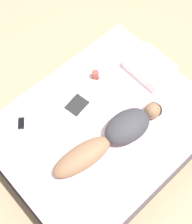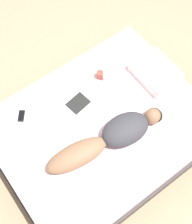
# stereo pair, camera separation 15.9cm
# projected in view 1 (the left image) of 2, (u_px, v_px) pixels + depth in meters

# --- Properties ---
(ground_plane) EXTENTS (12.00, 12.00, 0.00)m
(ground_plane) POSITION_uv_depth(u_px,v_px,m) (102.00, 139.00, 3.70)
(ground_plane) COLOR #9E8466
(bed) EXTENTS (1.76, 2.23, 0.47)m
(bed) POSITION_uv_depth(u_px,v_px,m) (102.00, 132.00, 3.49)
(bed) COLOR #383333
(bed) RESTS_ON ground_plane
(person) EXTENTS (0.45, 1.32, 0.22)m
(person) POSITION_uv_depth(u_px,v_px,m) (114.00, 136.00, 3.11)
(person) COLOR brown
(person) RESTS_ON bed
(open_magazine) EXTENTS (0.60, 0.41, 0.01)m
(open_magazine) POSITION_uv_depth(u_px,v_px,m) (67.00, 98.00, 3.41)
(open_magazine) COLOR white
(open_magazine) RESTS_ON bed
(coffee_mug) EXTENTS (0.11, 0.08, 0.10)m
(coffee_mug) POSITION_uv_depth(u_px,v_px,m) (95.00, 75.00, 3.49)
(coffee_mug) COLOR #993D33
(coffee_mug) RESTS_ON bed
(cell_phone) EXTENTS (0.15, 0.14, 0.01)m
(cell_phone) POSITION_uv_depth(u_px,v_px,m) (21.00, 123.00, 3.27)
(cell_phone) COLOR black
(cell_phone) RESTS_ON bed
(pillow) EXTENTS (0.50, 0.39, 0.13)m
(pillow) POSITION_uv_depth(u_px,v_px,m) (150.00, 67.00, 3.52)
(pillow) COLOR white
(pillow) RESTS_ON bed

